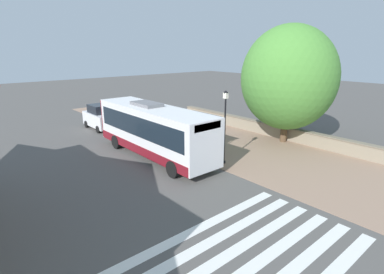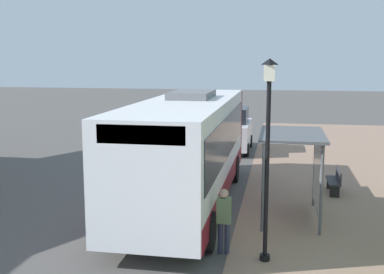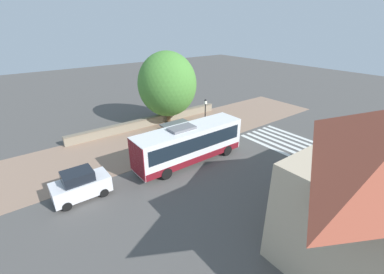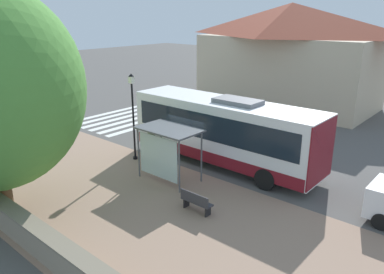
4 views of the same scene
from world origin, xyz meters
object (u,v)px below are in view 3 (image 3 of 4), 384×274
Objects in this scene: pedestrian at (209,137)px; street_lamp_near at (205,117)px; shade_tree at (167,84)px; bench at (144,145)px; bus at (189,143)px; bus_shelter at (175,127)px; parked_car_behind_bus at (81,185)px.

street_lamp_near reaches higher than pedestrian.
bench is at bearing -51.54° from shade_tree.
bus reaches higher than bus_shelter.
bus_shelter is at bearing -103.73° from street_lamp_near.
shade_tree is (-6.98, -0.18, 2.21)m from street_lamp_near.
bench is 0.35× the size of parked_car_behind_bus.
street_lamp_near is 1.18× the size of parked_car_behind_bus.
bus is at bearing -21.84° from shade_tree.
bench is (-4.81, -2.17, -1.40)m from bus.
bus reaches higher than pedestrian.
bus is 2.63× the size of parked_car_behind_bus.
pedestrian is 13.23m from parked_car_behind_bus.
shade_tree reaches higher than pedestrian.
shade_tree reaches higher than bus.
bench is (-1.42, -2.97, -1.66)m from bus_shelter.
bus reaches higher than parked_car_behind_bus.
parked_car_behind_bus is at bearing -55.45° from shade_tree.
pedestrian is 8.94m from shade_tree.
bench is 0.16× the size of shade_tree.
bus_shelter is at bearing -26.15° from shade_tree.
bus_shelter is 3.69m from bench.
shade_tree is at bearing 179.38° from pedestrian.
street_lamp_near is at bearing 99.08° from parked_car_behind_bus.
parked_car_behind_bus is (2.15, -13.44, -1.70)m from street_lamp_near.
bus is 1.18× the size of shade_tree.
shade_tree is (-4.78, 6.01, 4.50)m from bench.
bus_shelter is 7.46m from shade_tree.
pedestrian is at bearing 61.63° from bench.
street_lamp_near is at bearing 1.45° from shade_tree.
street_lamp_near is (2.21, 6.19, 2.29)m from bench.
parked_car_behind_bus is (-0.45, -9.42, -0.81)m from bus.
pedestrian is at bearing -0.62° from shade_tree.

